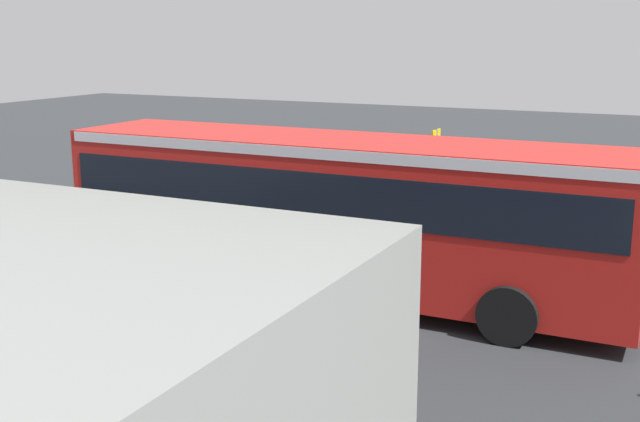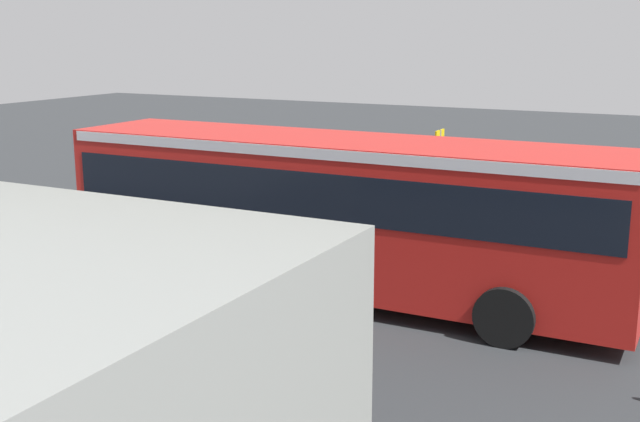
% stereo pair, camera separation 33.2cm
% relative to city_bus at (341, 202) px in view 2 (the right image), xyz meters
% --- Properties ---
extents(ground, '(80.00, 80.00, 0.00)m').
position_rel_city_bus_xyz_m(ground, '(1.28, -0.47, -1.88)').
color(ground, '#2D3033').
extents(city_bus, '(11.54, 2.85, 3.15)m').
position_rel_city_bus_xyz_m(city_bus, '(0.00, 0.00, 0.00)').
color(city_bus, red).
rests_on(city_bus, ground).
extents(pedestrian, '(0.38, 0.38, 1.79)m').
position_rel_city_bus_xyz_m(pedestrian, '(9.82, -4.90, -1.00)').
color(pedestrian, '#2D2D38').
rests_on(pedestrian, ground).
extents(traffic_sign, '(0.08, 0.60, 2.80)m').
position_rel_city_bus_xyz_m(traffic_sign, '(-0.31, -5.04, 0.01)').
color(traffic_sign, slate).
rests_on(traffic_sign, ground).
extents(lane_dash_leftmost, '(2.00, 0.20, 0.01)m').
position_rel_city_bus_xyz_m(lane_dash_leftmost, '(-4.72, -2.59, -1.88)').
color(lane_dash_leftmost, silver).
rests_on(lane_dash_leftmost, ground).
extents(lane_dash_left, '(2.00, 0.20, 0.01)m').
position_rel_city_bus_xyz_m(lane_dash_left, '(-0.72, -2.59, -1.88)').
color(lane_dash_left, silver).
rests_on(lane_dash_left, ground).
extents(lane_dash_centre, '(2.00, 0.20, 0.01)m').
position_rel_city_bus_xyz_m(lane_dash_centre, '(3.28, -2.59, -1.88)').
color(lane_dash_centre, silver).
rests_on(lane_dash_centre, ground).
extents(lane_dash_right, '(2.00, 0.20, 0.01)m').
position_rel_city_bus_xyz_m(lane_dash_right, '(7.28, -2.59, -1.88)').
color(lane_dash_right, silver).
rests_on(lane_dash_right, ground).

